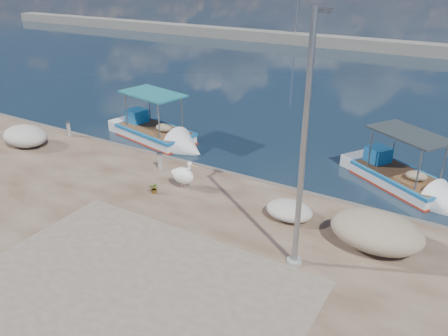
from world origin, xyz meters
TOP-DOWN VIEW (x-y plane):
  - ground at (0.00, 0.00)m, footprint 1400.00×1400.00m
  - quay_patch at (1.00, -3.00)m, footprint 9.00×7.00m
  - breakwater at (-0.00, 40.00)m, footprint 120.00×2.20m
  - boat_left at (-6.45, 7.49)m, footprint 6.32×3.19m
  - boat_right at (5.70, 8.49)m, footprint 5.74×4.53m
  - pelican at (-1.27, 2.91)m, footprint 1.21×0.59m
  - lamp_post at (4.19, 0.77)m, footprint 0.44×0.96m
  - bollard_near at (-3.13, 3.80)m, footprint 0.25×0.25m
  - bollard_far at (-9.55, 4.60)m, footprint 0.25×0.25m
  - potted_plant at (-1.97, 2.00)m, footprint 0.42×0.38m
  - net_pile_d at (3.09, 2.92)m, footprint 1.61×1.21m
  - net_pile_a at (-10.30, 2.67)m, footprint 2.34×1.70m
  - net_pile_c at (5.98, 2.74)m, footprint 2.77×1.98m

SIDE VIEW (x-z plane):
  - ground at x=0.00m, z-range 0.00..0.00m
  - boat_right at x=5.70m, z-range -1.14..1.56m
  - boat_left at x=-6.45m, z-range -1.22..1.68m
  - quay_patch at x=1.00m, z-range 0.50..0.51m
  - breakwater at x=0.00m, z-range -3.15..4.35m
  - potted_plant at x=-1.97m, z-range 0.50..0.91m
  - net_pile_d at x=3.09m, z-range 0.50..1.10m
  - bollard_far at x=-9.55m, z-range 0.53..1.28m
  - bollard_near at x=-3.13m, z-range 0.53..1.29m
  - net_pile_a at x=-10.30m, z-range 0.50..1.46m
  - net_pile_c at x=5.98m, z-range 0.50..1.59m
  - pelican at x=-1.27m, z-range 0.47..1.65m
  - lamp_post at x=4.19m, z-range 0.30..7.30m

